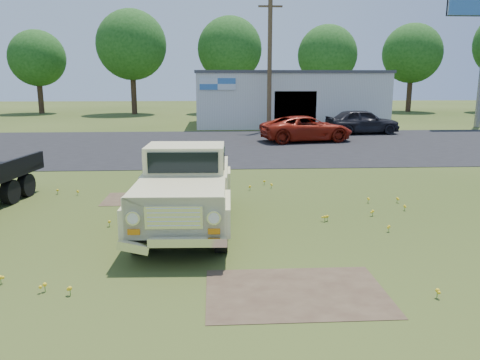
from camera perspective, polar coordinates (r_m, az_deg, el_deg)
The scene contains 14 objects.
ground at distance 10.74m, azimuth -3.94°, elevation -6.80°, with size 140.00×140.00×0.00m, color #2F4014.
asphalt_lot at distance 25.41m, azimuth -3.61°, elevation 4.22°, with size 90.00×14.00×0.02m, color black.
dirt_patch_a at distance 8.08m, azimuth 6.85°, elevation -13.48°, with size 3.00×2.00×0.01m, color #443224.
dirt_patch_b at distance 14.26m, azimuth -11.87°, elevation -2.27°, with size 2.20×1.60×0.01m, color #443224.
commercial_building at distance 37.64m, azimuth 5.73°, elevation 9.96°, with size 14.20×8.20×4.15m.
utility_pole_mid at distance 32.41m, azimuth 3.63°, elevation 14.08°, with size 1.60×0.30×9.00m.
treeline_b at distance 54.33m, azimuth -23.49°, elevation 13.45°, with size 5.76×5.76×8.57m.
treeline_c at distance 50.45m, azimuth -13.09°, elevation 15.74°, with size 7.04×7.04×10.47m.
treeline_d at distance 50.80m, azimuth -1.25°, elevation 15.65°, with size 6.72×6.72×10.00m.
treeline_e at distance 50.64m, azimuth 10.59°, elevation 14.75°, with size 6.08×6.08×9.04m.
treeline_f at distance 56.17m, azimuth 20.25°, elevation 14.27°, with size 6.40×6.40×9.52m.
vintage_pickup_truck at distance 11.17m, azimuth -6.55°, elevation -0.77°, with size 2.15×5.53×2.01m, color beige, non-canonical shape.
red_pickup at distance 27.21m, azimuth 8.11°, elevation 6.19°, with size 2.41×5.23×1.45m, color maroon.
dark_sedan at distance 31.81m, azimuth 14.65°, elevation 6.90°, with size 1.91×4.74×1.61m, color black.
Camera 1 is at (0.15, -10.17, 3.48)m, focal length 35.00 mm.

